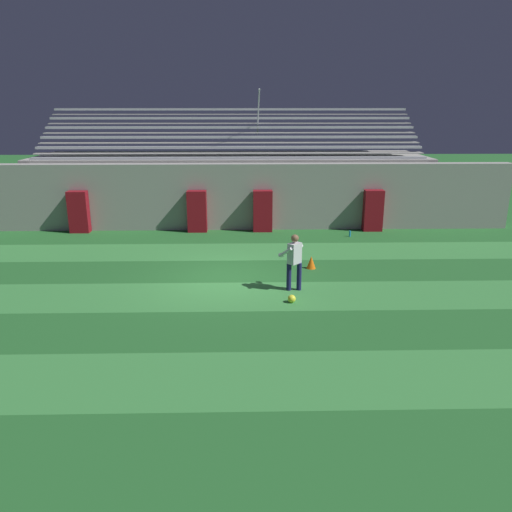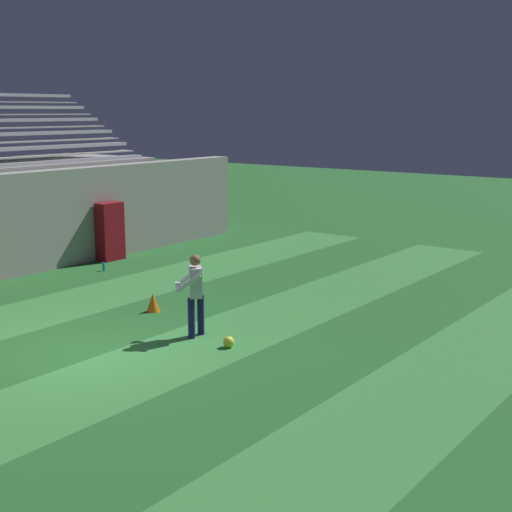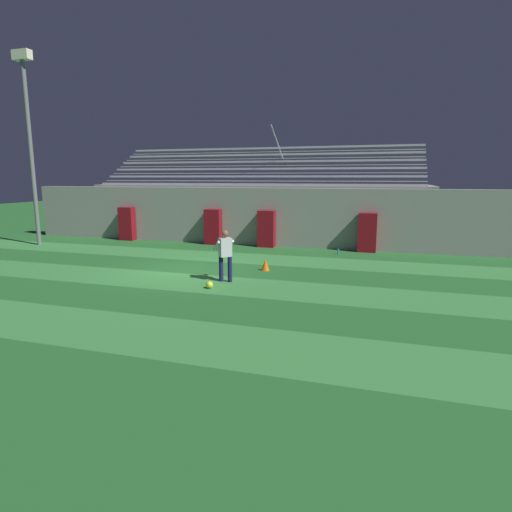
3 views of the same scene
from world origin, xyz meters
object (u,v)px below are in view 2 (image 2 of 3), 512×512
at_px(goalkeeper, 195,290).
at_px(water_bottle, 104,267).
at_px(traffic_cone, 153,302).
at_px(padding_pillar_far_right, 110,231).
at_px(soccer_ball, 229,342).

bearing_deg(goalkeeper, water_bottle, 64.45).
bearing_deg(traffic_cone, goalkeeper, -111.45).
height_order(padding_pillar_far_right, water_bottle, padding_pillar_far_right).
height_order(soccer_ball, traffic_cone, traffic_cone).
xyz_separation_m(padding_pillar_far_right, goalkeeper, (-4.04, -7.05, 0.08)).
relative_size(goalkeeper, water_bottle, 6.96).
bearing_deg(padding_pillar_far_right, soccer_ball, -117.54).
relative_size(goalkeeper, soccer_ball, 7.59).
height_order(goalkeeper, traffic_cone, goalkeeper).
bearing_deg(traffic_cone, water_bottle, 62.57).
bearing_deg(water_bottle, padding_pillar_far_right, 40.61).
bearing_deg(padding_pillar_far_right, water_bottle, -139.39).
height_order(soccer_ball, water_bottle, water_bottle).
bearing_deg(water_bottle, traffic_cone, -117.43).
xyz_separation_m(goalkeeper, traffic_cone, (0.78, 1.97, -0.74)).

